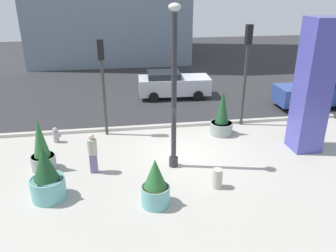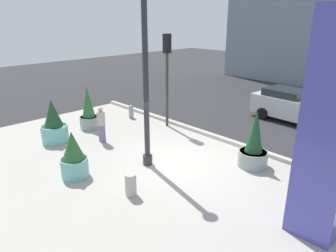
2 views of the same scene
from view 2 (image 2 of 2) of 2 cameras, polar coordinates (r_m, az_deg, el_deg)
ground_plane at (r=15.07m, az=12.34°, el=-1.90°), size 60.00×60.00×0.00m
plaza_pavement at (r=11.03m, az=-5.89°, el=-9.88°), size 18.00×10.00×0.02m
curb_strip at (r=14.37m, az=10.37°, el=-2.51°), size 18.00×0.24×0.16m
lamp_post at (r=11.07m, az=-4.06°, el=7.23°), size 0.44×0.44×6.26m
art_pillar_blue at (r=8.34m, az=27.75°, el=-0.69°), size 1.18×1.18×5.68m
potted_plant_curbside at (r=12.02m, az=15.42°, el=-3.48°), size 1.09×1.09×2.23m
potted_plant_near_left at (r=11.35m, az=-16.86°, el=-5.49°), size 0.95×0.95×1.71m
potted_plant_mid_plaza at (r=16.02m, az=-14.31°, el=2.52°), size 0.94×0.94×2.16m
potted_plant_by_pillar at (r=14.73m, az=-20.15°, el=0.17°), size 1.16×1.16×1.96m
fire_hydrant at (r=17.39m, az=-6.77°, el=2.62°), size 0.36×0.26×0.75m
concrete_bollard at (r=10.05m, az=-6.83°, el=-10.62°), size 0.36×0.36×0.75m
traffic_light_corner at (r=11.63m, az=25.24°, el=7.76°), size 0.28×0.42×5.09m
traffic_light_far_side at (r=15.41m, az=-0.16°, el=11.01°), size 0.28×0.42×4.59m
car_intersection at (r=17.90m, az=22.26°, el=3.40°), size 4.63×2.27×1.68m
pedestrian_crossing at (r=14.12m, az=-12.11°, el=0.59°), size 0.38×0.38×1.64m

